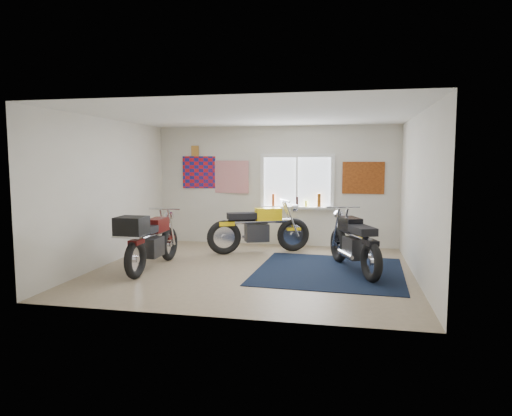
% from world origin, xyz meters
% --- Properties ---
extents(ground, '(5.50, 5.50, 0.00)m').
position_xyz_m(ground, '(0.00, 0.00, 0.00)').
color(ground, '#9E896B').
rests_on(ground, ground).
extents(room_shell, '(5.50, 5.50, 5.50)m').
position_xyz_m(room_shell, '(0.00, 0.00, 1.64)').
color(room_shell, white).
rests_on(room_shell, ground).
extents(navy_rug, '(2.62, 2.71, 0.01)m').
position_xyz_m(navy_rug, '(1.34, 0.15, 0.01)').
color(navy_rug, black).
rests_on(navy_rug, ground).
extents(window_assembly, '(1.66, 0.17, 1.26)m').
position_xyz_m(window_assembly, '(0.50, 2.47, 1.37)').
color(window_assembly, white).
rests_on(window_assembly, room_shell).
extents(oil_bottles, '(1.11, 0.09, 0.30)m').
position_xyz_m(oil_bottles, '(0.58, 2.40, 1.03)').
color(oil_bottles, '#9A3F16').
rests_on(oil_bottles, window_assembly).
extents(flag_display, '(1.60, 0.10, 1.17)m').
position_xyz_m(flag_display, '(-1.90, 2.48, 2.15)').
color(flag_display, red).
rests_on(flag_display, room_shell).
extents(triumph_poster, '(0.90, 0.03, 0.70)m').
position_xyz_m(triumph_poster, '(1.95, 2.48, 1.55)').
color(triumph_poster, '#A54C14').
rests_on(triumph_poster, room_shell).
extents(yellow_triumph, '(2.06, 1.06, 1.11)m').
position_xyz_m(yellow_triumph, '(-0.18, 1.50, 0.49)').
color(yellow_triumph, black).
rests_on(yellow_triumph, ground).
extents(black_chrome_bike, '(0.97, 2.03, 1.10)m').
position_xyz_m(black_chrome_bike, '(1.75, 0.25, 0.48)').
color(black_chrome_bike, black).
rests_on(black_chrome_bike, navy_rug).
extents(maroon_tourer, '(0.62, 2.06, 1.05)m').
position_xyz_m(maroon_tourer, '(-1.75, -0.44, 0.54)').
color(maroon_tourer, black).
rests_on(maroon_tourer, ground).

